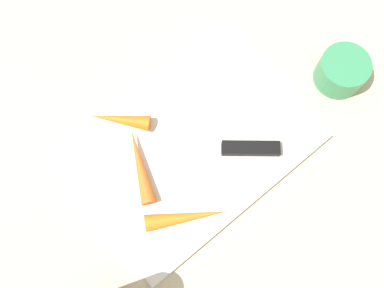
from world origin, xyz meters
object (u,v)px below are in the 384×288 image
knife (242,148)px  cutting_board (192,145)px  carrot_longest (140,165)px  carrot_medium (186,217)px  carrot_shortest (120,120)px  small_bowl (342,71)px

knife → cutting_board: bearing=-6.0°
carrot_longest → carrot_medium: carrot_medium is taller
carrot_shortest → carrot_medium: same height
carrot_shortest → carrot_medium: size_ratio=0.79×
carrot_medium → small_bowl: bearing=34.6°
small_bowl → carrot_longest: bearing=166.5°
cutting_board → carrot_longest: bearing=165.8°
carrot_medium → knife: bearing=42.5°
cutting_board → carrot_shortest: size_ratio=3.81×
carrot_longest → knife: bearing=-95.1°
cutting_board → carrot_medium: size_ratio=3.01×
carrot_shortest → small_bowl: small_bowl is taller
small_bowl → carrot_shortest: bearing=153.8°
carrot_shortest → small_bowl: size_ratio=1.18×
cutting_board → small_bowl: size_ratio=4.50×
knife → carrot_medium: carrot_medium is taller
knife → carrot_medium: (-0.13, -0.03, 0.01)m
carrot_medium → small_bowl: small_bowl is taller
knife → carrot_shortest: 0.20m
knife → carrot_longest: carrot_longest is taller
knife → carrot_medium: 0.14m
carrot_shortest → small_bowl: 0.37m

